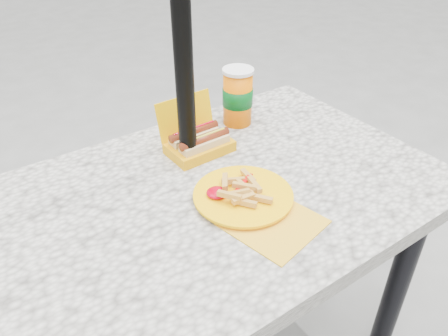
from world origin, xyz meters
TOP-DOWN VIEW (x-y plane):
  - picnic_table at (0.00, 0.00)m, footprint 1.20×0.80m
  - umbrella_pole at (0.00, 0.16)m, footprint 0.05×0.05m
  - hotdog_box at (0.05, 0.19)m, footprint 0.19×0.15m
  - fries_plate at (0.02, -0.08)m, footprint 0.26×0.36m
  - soda_cup at (0.25, 0.27)m, footprint 0.10×0.10m

SIDE VIEW (x-z plane):
  - picnic_table at x=0.00m, z-range 0.27..1.02m
  - fries_plate at x=0.02m, z-range 0.74..0.79m
  - hotdog_box at x=0.05m, z-range 0.71..0.86m
  - soda_cup at x=0.25m, z-range 0.75..0.94m
  - umbrella_pole at x=0.00m, z-range 0.00..2.20m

